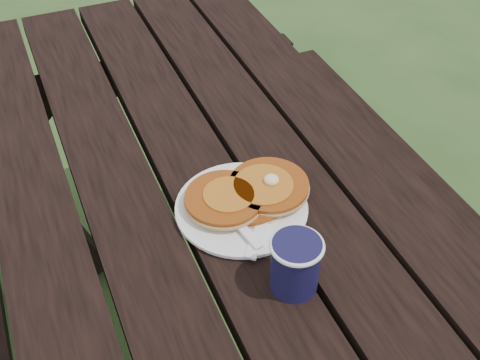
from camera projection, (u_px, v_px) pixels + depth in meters
name	position (u px, v px, depth m)	size (l,w,h in m)	color
picnic_table	(229.00, 343.00, 1.30)	(1.36, 1.80, 0.75)	black
plate	(241.00, 208.00, 1.06)	(0.23, 0.23, 0.01)	white
pancake_stack	(248.00, 193.00, 1.06)	(0.23, 0.14, 0.04)	#984511
knife	(264.00, 220.00, 1.03)	(0.02, 0.18, 0.01)	white
fork	(241.00, 227.00, 1.01)	(0.03, 0.16, 0.01)	white
coffee_cup	(295.00, 262.00, 0.90)	(0.08, 0.08, 0.10)	#141238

